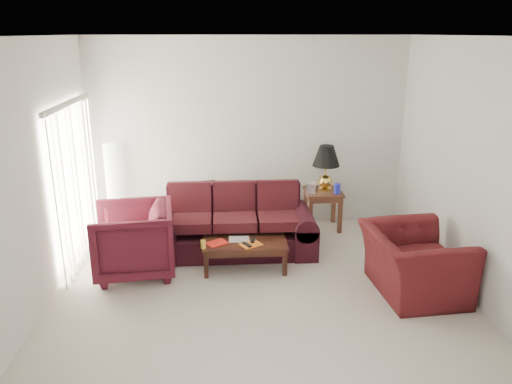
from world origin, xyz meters
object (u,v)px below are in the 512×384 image
(end_table, at_px, (322,209))
(armchair_left, at_px, (134,240))
(floor_lamp, at_px, (113,188))
(armchair_right, at_px, (414,262))
(sofa, at_px, (235,222))
(coffee_table, at_px, (245,255))

(end_table, xyz_separation_m, armchair_left, (-2.77, -1.41, 0.15))
(floor_lamp, distance_m, armchair_right, 4.57)
(end_table, relative_size, floor_lamp, 0.43)
(sofa, height_order, end_table, sofa)
(end_table, height_order, floor_lamp, floor_lamp)
(floor_lamp, relative_size, armchair_right, 1.20)
(coffee_table, bearing_deg, armchair_left, -174.93)
(armchair_right, height_order, coffee_table, armchair_right)
(end_table, height_order, armchair_left, armchair_left)
(floor_lamp, bearing_deg, armchair_right, -29.09)
(sofa, bearing_deg, coffee_table, -79.25)
(floor_lamp, bearing_deg, end_table, -0.87)
(end_table, xyz_separation_m, floor_lamp, (-3.30, 0.05, 0.41))
(sofa, relative_size, armchair_right, 1.88)
(floor_lamp, bearing_deg, armchair_left, -69.99)
(sofa, height_order, floor_lamp, floor_lamp)
(sofa, distance_m, armchair_right, 2.50)
(end_table, relative_size, coffee_table, 0.57)
(sofa, relative_size, coffee_table, 2.05)
(armchair_left, height_order, coffee_table, armchair_left)
(end_table, bearing_deg, sofa, -149.65)
(floor_lamp, xyz_separation_m, armchair_left, (0.53, -1.46, -0.26))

